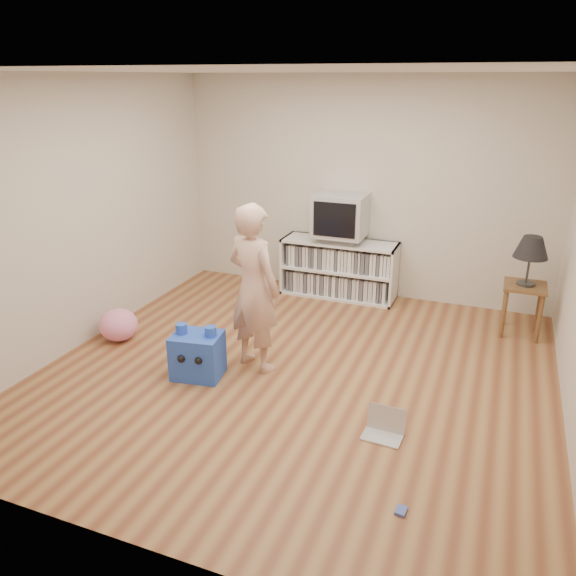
{
  "coord_description": "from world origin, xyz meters",
  "views": [
    {
      "loc": [
        1.6,
        -4.27,
        2.56
      ],
      "look_at": [
        -0.24,
        0.4,
        0.66
      ],
      "focal_mm": 35.0,
      "sensor_mm": 36.0,
      "label": 1
    }
  ],
  "objects_px": {
    "side_table": "(524,297)",
    "dvd_deck": "(340,238)",
    "crt_tv": "(341,215)",
    "table_lamp": "(531,248)",
    "media_unit": "(339,268)",
    "plush_pink": "(119,325)",
    "person": "(254,288)",
    "plush_blue": "(197,355)",
    "laptop": "(384,428)"
  },
  "relations": [
    {
      "from": "crt_tv",
      "to": "table_lamp",
      "type": "bearing_deg",
      "value": -9.9
    },
    {
      "from": "media_unit",
      "to": "plush_blue",
      "type": "xyz_separation_m",
      "value": [
        -0.61,
        -2.41,
        -0.14
      ]
    },
    {
      "from": "laptop",
      "to": "table_lamp",
      "type": "bearing_deg",
      "value": 70.85
    },
    {
      "from": "dvd_deck",
      "to": "table_lamp",
      "type": "relative_size",
      "value": 0.87
    },
    {
      "from": "table_lamp",
      "to": "laptop",
      "type": "xyz_separation_m",
      "value": [
        -0.94,
        -2.29,
        -0.89
      ]
    },
    {
      "from": "laptop",
      "to": "person",
      "type": "bearing_deg",
      "value": 158.34
    },
    {
      "from": "dvd_deck",
      "to": "crt_tv",
      "type": "xyz_separation_m",
      "value": [
        -0.0,
        -0.0,
        0.29
      ]
    },
    {
      "from": "media_unit",
      "to": "laptop",
      "type": "relative_size",
      "value": 4.56
    },
    {
      "from": "dvd_deck",
      "to": "plush_pink",
      "type": "bearing_deg",
      "value": -130.5
    },
    {
      "from": "person",
      "to": "plush_pink",
      "type": "height_order",
      "value": "person"
    },
    {
      "from": "crt_tv",
      "to": "plush_pink",
      "type": "distance_m",
      "value": 2.81
    },
    {
      "from": "side_table",
      "to": "crt_tv",
      "type": "bearing_deg",
      "value": 170.1
    },
    {
      "from": "table_lamp",
      "to": "plush_pink",
      "type": "bearing_deg",
      "value": -156.51
    },
    {
      "from": "table_lamp",
      "to": "laptop",
      "type": "distance_m",
      "value": 2.63
    },
    {
      "from": "side_table",
      "to": "dvd_deck",
      "type": "bearing_deg",
      "value": 170.01
    },
    {
      "from": "media_unit",
      "to": "plush_blue",
      "type": "relative_size",
      "value": 2.79
    },
    {
      "from": "side_table",
      "to": "plush_pink",
      "type": "xyz_separation_m",
      "value": [
        -3.84,
        -1.67,
        -0.25
      ]
    },
    {
      "from": "crt_tv",
      "to": "media_unit",
      "type": "bearing_deg",
      "value": 90.0
    },
    {
      "from": "laptop",
      "to": "plush_blue",
      "type": "height_order",
      "value": "plush_blue"
    },
    {
      "from": "plush_pink",
      "to": "dvd_deck",
      "type": "bearing_deg",
      "value": 49.5
    },
    {
      "from": "media_unit",
      "to": "dvd_deck",
      "type": "distance_m",
      "value": 0.39
    },
    {
      "from": "crt_tv",
      "to": "person",
      "type": "distance_m",
      "value": 2.06
    },
    {
      "from": "plush_blue",
      "to": "side_table",
      "type": "bearing_deg",
      "value": 28.01
    },
    {
      "from": "table_lamp",
      "to": "crt_tv",
      "type": "bearing_deg",
      "value": 170.1
    },
    {
      "from": "plush_blue",
      "to": "plush_pink",
      "type": "relative_size",
      "value": 1.29
    },
    {
      "from": "dvd_deck",
      "to": "side_table",
      "type": "distance_m",
      "value": 2.16
    },
    {
      "from": "media_unit",
      "to": "laptop",
      "type": "xyz_separation_m",
      "value": [
        1.16,
        -2.68,
        -0.29
      ]
    },
    {
      "from": "media_unit",
      "to": "side_table",
      "type": "height_order",
      "value": "media_unit"
    },
    {
      "from": "side_table",
      "to": "plush_pink",
      "type": "relative_size",
      "value": 1.42
    },
    {
      "from": "plush_blue",
      "to": "person",
      "type": "bearing_deg",
      "value": 32.78
    },
    {
      "from": "dvd_deck",
      "to": "person",
      "type": "bearing_deg",
      "value": -95.59
    },
    {
      "from": "table_lamp",
      "to": "laptop",
      "type": "height_order",
      "value": "table_lamp"
    },
    {
      "from": "table_lamp",
      "to": "plush_blue",
      "type": "bearing_deg",
      "value": -143.16
    },
    {
      "from": "person",
      "to": "plush_pink",
      "type": "distance_m",
      "value": 1.66
    },
    {
      "from": "crt_tv",
      "to": "laptop",
      "type": "height_order",
      "value": "crt_tv"
    },
    {
      "from": "side_table",
      "to": "plush_pink",
      "type": "bearing_deg",
      "value": -156.51
    },
    {
      "from": "dvd_deck",
      "to": "plush_blue",
      "type": "height_order",
      "value": "dvd_deck"
    },
    {
      "from": "media_unit",
      "to": "dvd_deck",
      "type": "height_order",
      "value": "dvd_deck"
    },
    {
      "from": "dvd_deck",
      "to": "laptop",
      "type": "distance_m",
      "value": 2.99
    },
    {
      "from": "dvd_deck",
      "to": "crt_tv",
      "type": "height_order",
      "value": "crt_tv"
    },
    {
      "from": "crt_tv",
      "to": "person",
      "type": "height_order",
      "value": "person"
    },
    {
      "from": "laptop",
      "to": "plush_pink",
      "type": "height_order",
      "value": "plush_pink"
    },
    {
      "from": "media_unit",
      "to": "table_lamp",
      "type": "relative_size",
      "value": 2.72
    },
    {
      "from": "table_lamp",
      "to": "person",
      "type": "xyz_separation_m",
      "value": [
        -2.3,
        -1.67,
        -0.16
      ]
    },
    {
      "from": "dvd_deck",
      "to": "media_unit",
      "type": "bearing_deg",
      "value": 90.0
    },
    {
      "from": "media_unit",
      "to": "person",
      "type": "relative_size",
      "value": 0.9
    },
    {
      "from": "media_unit",
      "to": "table_lamp",
      "type": "xyz_separation_m",
      "value": [
        2.1,
        -0.39,
        0.59
      ]
    },
    {
      "from": "crt_tv",
      "to": "laptop",
      "type": "relative_size",
      "value": 1.95
    },
    {
      "from": "media_unit",
      "to": "dvd_deck",
      "type": "bearing_deg",
      "value": -90.0
    },
    {
      "from": "crt_tv",
      "to": "side_table",
      "type": "bearing_deg",
      "value": -9.9
    }
  ]
}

